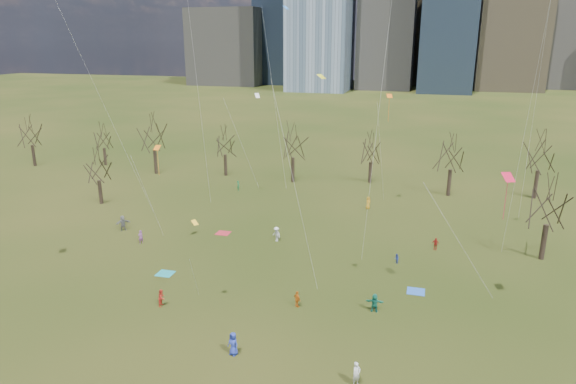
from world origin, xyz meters
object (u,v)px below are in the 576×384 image
(blanket_crimson, at_px, (223,233))
(person_4, at_px, (297,299))
(person_1, at_px, (356,374))
(person_2, at_px, (162,298))
(blanket_navy, at_px, (416,291))
(person_0, at_px, (233,344))
(blanket_teal, at_px, (165,274))

(blanket_crimson, bearing_deg, person_4, -48.43)
(person_1, height_order, person_2, person_1)
(blanket_navy, xyz_separation_m, person_1, (-3.37, -14.66, 0.86))
(blanket_navy, bearing_deg, person_2, -157.90)
(person_2, bearing_deg, blanket_navy, -70.55)
(blanket_crimson, xyz_separation_m, person_2, (1.55, -17.47, 0.76))
(person_0, height_order, person_4, person_0)
(blanket_navy, bearing_deg, person_0, -132.64)
(person_4, bearing_deg, blanket_teal, 27.31)
(blanket_teal, bearing_deg, person_4, -11.25)
(blanket_teal, distance_m, person_2, 6.48)
(person_1, xyz_separation_m, person_4, (-6.43, 9.02, -0.13))
(blanket_navy, distance_m, person_2, 22.82)
(blanket_crimson, height_order, person_1, person_1)
(person_4, bearing_deg, person_0, 109.54)
(blanket_navy, relative_size, blanket_crimson, 1.00)
(blanket_navy, height_order, person_4, person_4)
(blanket_crimson, relative_size, person_0, 0.88)
(person_0, height_order, person_2, person_0)
(blanket_crimson, distance_m, person_0, 24.71)
(blanket_crimson, bearing_deg, person_0, -65.77)
(person_1, height_order, person_4, person_1)
(person_2, bearing_deg, person_4, -78.10)
(person_4, bearing_deg, blanket_crimson, -9.87)
(blanket_navy, distance_m, person_4, 11.33)
(blanket_teal, distance_m, blanket_navy, 24.15)
(blanket_navy, relative_size, person_2, 1.04)
(person_2, bearing_deg, blanket_teal, 23.71)
(person_0, relative_size, person_1, 1.04)
(blanket_teal, height_order, blanket_crimson, same)
(blanket_teal, xyz_separation_m, blanket_crimson, (1.30, 11.71, 0.00))
(blanket_crimson, bearing_deg, person_2, -84.92)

